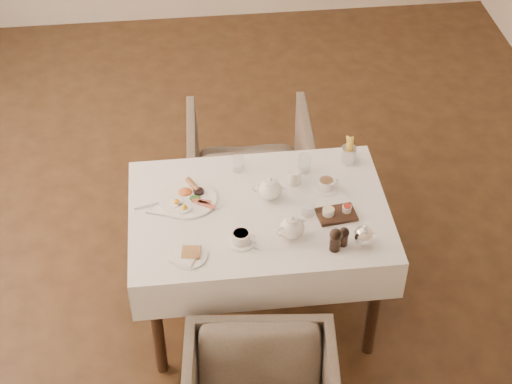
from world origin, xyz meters
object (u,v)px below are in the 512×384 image
object	(u,v)px
breakfast_plate	(188,198)
table	(259,227)
armchair_far	(250,170)
teapot_centre	(270,188)

from	to	relation	value
breakfast_plate	table	bearing A→B (deg)	-19.88
breakfast_plate	armchair_far	bearing A→B (deg)	59.64
table	armchair_far	bearing A→B (deg)	87.42
table	teapot_centre	xyz separation A→B (m)	(0.06, 0.08, 0.18)
table	breakfast_plate	distance (m)	0.38
breakfast_plate	teapot_centre	distance (m)	0.41
table	teapot_centre	bearing A→B (deg)	52.29
armchair_far	table	bearing A→B (deg)	89.96
teapot_centre	armchair_far	bearing A→B (deg)	100.04
table	breakfast_plate	size ratio (longest dim) A/B	4.43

